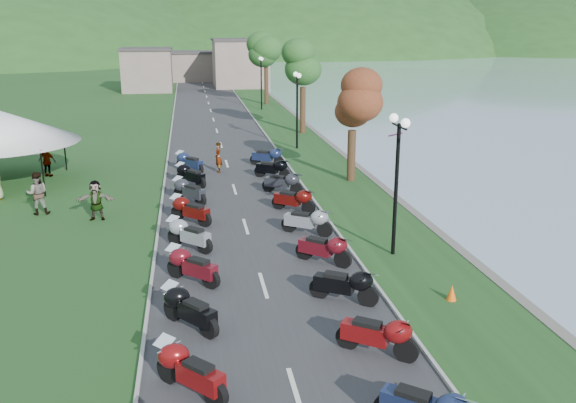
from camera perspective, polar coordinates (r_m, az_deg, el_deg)
road at (r=42.70m, az=-6.28°, el=5.26°), size 7.00×120.00×0.02m
hills_backdrop at (r=202.06m, az=-8.90°, el=13.73°), size 360.00×120.00×76.00m
far_building at (r=87.06m, az=-9.38°, el=12.34°), size 18.00×16.00×5.00m
moto_row_left at (r=18.47m, az=-8.94°, el=-7.94°), size 2.60×36.71×1.10m
moto_row_right at (r=19.86m, az=4.24°, el=-6.00°), size 2.60×36.62×1.10m
tree_lakeside at (r=32.24m, az=6.04°, el=7.30°), size 2.23×2.23×6.20m
pedestrian_b at (r=29.08m, az=-22.21°, el=-1.09°), size 0.98×0.62×1.90m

